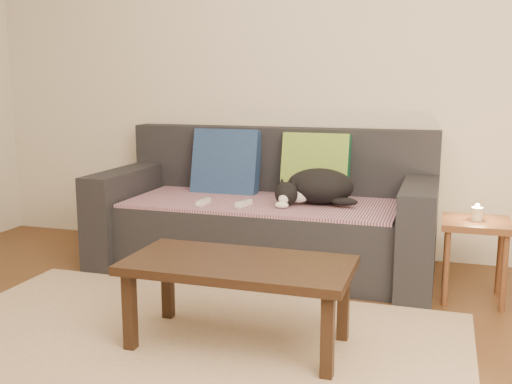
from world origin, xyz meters
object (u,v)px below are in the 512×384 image
at_px(side_table, 476,234).
at_px(sofa, 266,219).
at_px(cat, 317,187).
at_px(wii_remote_b, 244,204).
at_px(wii_remote_a, 203,202).
at_px(coffee_table, 238,272).

bearing_deg(side_table, sofa, 168.15).
relative_size(cat, side_table, 1.12).
bearing_deg(wii_remote_b, cat, -51.92).
bearing_deg(wii_remote_a, cat, -70.28).
xyz_separation_m(cat, side_table, (0.91, -0.19, -0.18)).
xyz_separation_m(cat, coffee_table, (-0.11, -1.14, -0.20)).
bearing_deg(wii_remote_b, wii_remote_a, 108.67).
bearing_deg(wii_remote_b, sofa, -0.93).
height_order(side_table, coffee_table, side_table).
bearing_deg(coffee_table, side_table, 42.75).
distance_m(wii_remote_b, coffee_table, 0.99).
distance_m(sofa, side_table, 1.28).
bearing_deg(sofa, coffee_table, -79.10).
relative_size(cat, wii_remote_b, 3.31).
xyz_separation_m(sofa, wii_remote_b, (-0.06, -0.27, 0.15)).
bearing_deg(coffee_table, cat, 84.43).
relative_size(cat, wii_remote_a, 3.31).
distance_m(sofa, cat, 0.42).
distance_m(wii_remote_a, coffee_table, 1.07).
relative_size(sofa, cat, 4.23).
xyz_separation_m(wii_remote_a, wii_remote_b, (0.25, 0.03, 0.00)).
height_order(cat, wii_remote_b, cat).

